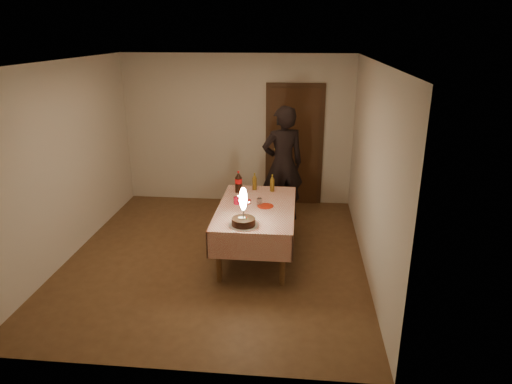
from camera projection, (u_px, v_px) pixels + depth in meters
ground at (217, 256)px, 6.31m from camera, size 4.00×4.50×0.01m
room_shell at (217, 138)px, 5.82m from camera, size 4.04×4.54×2.62m
dining_table at (256, 213)px, 6.13m from camera, size 1.02×1.72×0.72m
birthday_cake at (243, 217)px, 5.48m from camera, size 0.36×0.36×0.49m
red_plate at (265, 206)px, 6.11m from camera, size 0.22×0.22×0.01m
red_cup at (237, 201)px, 6.18m from camera, size 0.08×0.08×0.10m
clear_cup at (259, 201)px, 6.16m from camera, size 0.07×0.07×0.09m
napkin_stack at (245, 202)px, 6.25m from camera, size 0.15×0.15×0.02m
cola_bottle at (239, 182)px, 6.60m from camera, size 0.10×0.10×0.32m
amber_bottle_left at (255, 182)px, 6.72m from camera, size 0.06×0.06×0.26m
amber_bottle_right at (272, 183)px, 6.65m from camera, size 0.06×0.06×0.26m
photographer at (283, 164)px, 7.26m from camera, size 0.80×0.66×1.87m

